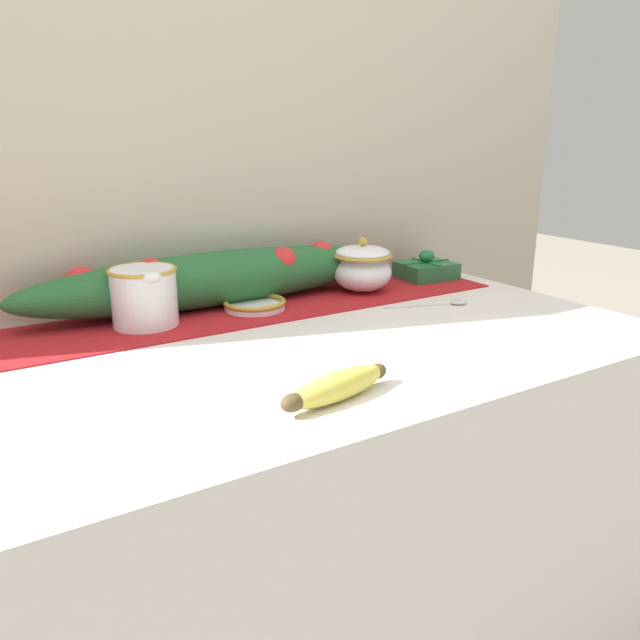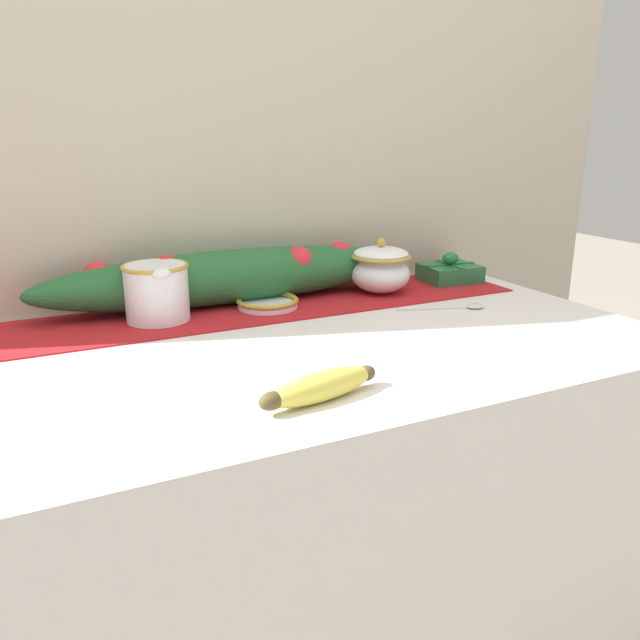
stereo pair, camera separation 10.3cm
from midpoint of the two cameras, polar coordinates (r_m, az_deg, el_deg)
The scene contains 10 objects.
countertop at distance 1.28m, azimuth -5.29°, elevation -21.06°, with size 1.32×0.71×0.87m, color silver.
back_wall at distance 1.36m, azimuth -13.57°, elevation 15.38°, with size 2.12×0.04×2.40m, color #B7AD99.
table_runner at distance 1.27m, azimuth -10.44°, elevation 0.67°, with size 1.21×0.23×0.00m, color #A8191E.
cream_pitcher at distance 1.21m, azimuth -18.18°, elevation 2.19°, with size 0.13×0.15×0.11m.
sugar_bowl at distance 1.40m, azimuth 1.80°, elevation 4.83°, with size 0.13×0.13×0.12m.
small_dish at distance 1.28m, azimuth -8.30°, elevation 1.41°, with size 0.13×0.13×0.02m.
banana at distance 0.84m, azimuth -1.97°, elevation -6.14°, with size 0.19×0.07×0.04m.
spoon at distance 1.33m, azimuth 9.86°, elevation 1.54°, with size 0.18×0.08×0.01m.
gift_box at distance 1.55m, azimuth 7.81°, elevation 4.61°, with size 0.14×0.12×0.07m.
poinsettia_garland at distance 1.31m, azimuth -11.64°, elevation 3.78°, with size 0.82×0.12×0.11m.
Camera 1 is at (-0.48, -0.89, 1.22)m, focal length 35.00 mm.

